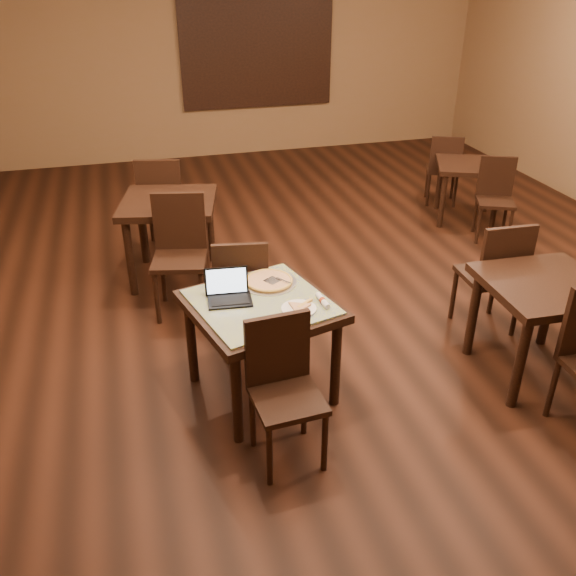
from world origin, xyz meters
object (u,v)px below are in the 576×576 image
object	(u,v)px
tiled_table	(261,314)
pizza_pan	(269,282)
other_table_b_chair_far	(162,200)
chair_main_near	(283,382)
other_table_b_chair_near	(180,247)
other_table_a_chair_near	(495,193)
other_table_a	(469,173)
other_table_c	(543,298)
other_table_b	(169,213)
other_table_c_chair_far	(496,272)
other_table_a_chair_far	(444,166)
chair_main_far	(241,288)
laptop	(228,291)

from	to	relation	value
tiled_table	pizza_pan	xyz separation A→B (m)	(0.12, 0.24, 0.11)
tiled_table	other_table_b_chair_far	size ratio (longest dim) A/B	1.07
chair_main_near	other_table_b_chair_near	size ratio (longest dim) A/B	0.91
chair_main_near	other_table_a_chair_near	xyz separation A→B (m)	(3.16, 2.69, -0.03)
other_table_a	chair_main_near	bearing A→B (deg)	-110.40
tiled_table	other_table_b_chair_near	distance (m)	1.46
chair_main_near	other_table_c	bearing A→B (deg)	4.49
tiled_table	chair_main_near	xyz separation A→B (m)	(-0.01, -0.62, -0.12)
pizza_pan	other_table_b	bearing A→B (deg)	106.87
other_table_b_chair_near	other_table_c_chair_far	distance (m)	2.67
other_table_a_chair_far	other_table_b	xyz separation A→B (m)	(-3.51, -1.12, 0.17)
chair_main_far	other_table_b	bearing A→B (deg)	-64.15
laptop	other_table_a_chair_far	xyz separation A→B (m)	(3.29, 3.03, -0.31)
chair_main_near	other_table_c_chair_far	size ratio (longest dim) A/B	0.94
other_table_a_chair_near	other_table_c_chair_far	distance (m)	2.12
chair_main_far	other_table_a_chair_near	bearing A→B (deg)	-145.60
chair_main_far	other_table_a_chair_far	world-z (taller)	chair_main_far
other_table_a	tiled_table	bearing A→B (deg)	-116.42
chair_main_near	other_table_b_chair_far	bearing A→B (deg)	93.61
chair_main_near	other_table_b_chair_near	xyz separation A→B (m)	(-0.39, 2.02, 0.05)
laptop	other_table_c	distance (m)	2.27
laptop	other_table_c_chair_far	size ratio (longest dim) A/B	0.31
pizza_pan	other_table_c_chair_far	xyz separation A→B (m)	(1.90, 0.04, -0.20)
chair_main_near	other_table_c	distance (m)	2.06
chair_main_far	other_table_b_chair_far	xyz separation A→B (m)	(-0.42, 2.01, 0.05)
laptop	other_table_b	world-z (taller)	laptop
other_table_c_chair_far	other_table_a	bearing A→B (deg)	-112.66
chair_main_near	other_table_a_chair_near	distance (m)	4.15
other_table_b	other_table_c	world-z (taller)	other_table_b
tiled_table	laptop	world-z (taller)	laptop
chair_main_far	other_table_b_chair_far	world-z (taller)	other_table_b_chair_far
other_table_a_chair_near	other_table_b_chair_near	xyz separation A→B (m)	(-3.55, -0.67, 0.09)
other_table_a	other_table_b	xyz separation A→B (m)	(-3.54, -0.59, 0.10)
other_table_b	other_table_b_chair_near	distance (m)	0.62
other_table_b	other_table_a_chair_far	bearing A→B (deg)	30.49
other_table_a	other_table_c_chair_far	bearing A→B (deg)	-91.55
other_table_b	pizza_pan	bearing A→B (deg)	-60.31
laptop	other_table_a_chair_far	world-z (taller)	laptop
laptop	other_table_c_chair_far	world-z (taller)	other_table_c_chair_far
other_table_a_chair_near	other_table_b_chair_near	bearing A→B (deg)	-145.48
other_table_a	other_table_a_chair_far	xyz separation A→B (m)	(-0.03, 0.53, -0.07)
laptop	chair_main_far	bearing A→B (deg)	76.19
chair_main_far	other_table_b	xyz separation A→B (m)	(-0.40, 1.40, 0.13)
other_table_a_chair_far	other_table_b_chair_near	world-z (taller)	other_table_b_chair_near
other_table_b_chair_far	laptop	bearing A→B (deg)	108.19
tiled_table	other_table_b	size ratio (longest dim) A/B	1.09
chair_main_far	other_table_b_chair_far	distance (m)	2.05
other_table_b	other_table_b_chair_near	size ratio (longest dim) A/B	0.99
other_table_a	other_table_b_chair_far	world-z (taller)	other_table_b_chair_far
tiled_table	other_table_a_chair_near	world-z (taller)	other_table_a_chair_near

